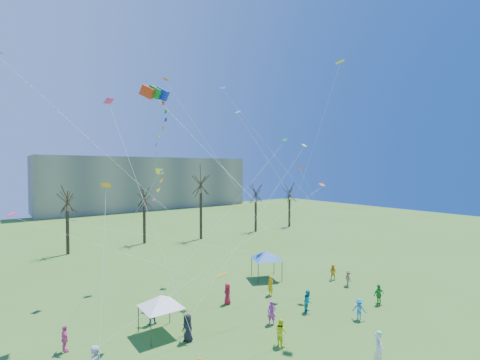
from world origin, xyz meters
TOP-DOWN VIEW (x-y plane):
  - ground at (0.00, 0.00)m, footprint 160.00×160.00m
  - distant_building at (22.00, 82.00)m, footprint 60.00×14.00m
  - bare_tree_row at (2.35, 35.49)m, footprint 68.29×9.04m
  - hero_kite_flyer at (2.36, -3.53)m, footprint 0.95×0.85m
  - big_box_kite at (-6.96, 5.74)m, footprint 5.76×6.02m
  - canopy_tent_white at (-6.25, 8.06)m, footprint 3.73×3.73m
  - canopy_tent_blue at (7.75, 12.61)m, footprint 3.66×3.66m
  - festival_crowd at (-0.50, 5.43)m, footprint 26.31×9.82m
  - small_kites_aloft at (-0.32, 11.79)m, footprint 29.83×19.44m

SIDE VIEW (x-z plane):
  - ground at x=0.00m, z-range 0.00..0.00m
  - festival_crowd at x=-0.50m, z-range -0.06..1.80m
  - hero_kite_flyer at x=2.36m, z-range 0.00..2.18m
  - canopy_tent_white at x=-6.25m, z-range 0.97..3.77m
  - canopy_tent_blue at x=7.75m, z-range 1.04..4.03m
  - bare_tree_row at x=2.35m, z-range 1.14..13.16m
  - distant_building at x=22.00m, z-range 0.00..15.00m
  - big_box_kite at x=-6.96m, z-range 2.95..22.80m
  - small_kites_aloft at x=-0.32m, z-range -3.97..30.24m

